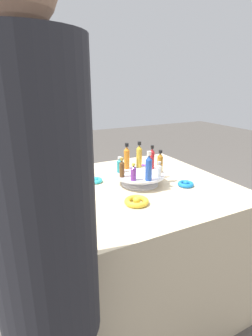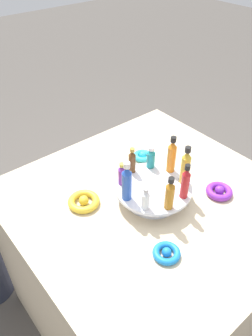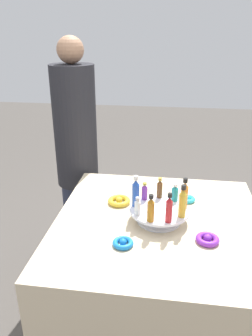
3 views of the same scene
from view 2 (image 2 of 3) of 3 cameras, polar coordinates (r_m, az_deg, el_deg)
The scene contains 16 objects.
ground_plane at distance 1.86m, azimuth 3.29°, elevation -23.15°, with size 12.00×12.00×0.00m, color #4C4742.
party_table at distance 1.52m, azimuth 3.85°, elevation -16.12°, with size 0.97×0.97×0.79m.
display_stand at distance 1.20m, azimuth 4.73°, elevation -4.05°, with size 0.28×0.28×0.06m.
bottle_blue at distance 1.08m, azimuth 0.14°, elevation -2.52°, with size 0.03×0.03×0.15m.
bottle_clear at distance 1.07m, azimuth 3.42°, elevation -5.45°, with size 0.03×0.03×0.09m.
bottle_amber at distance 1.07m, azimuth 7.62°, elevation -4.56°, with size 0.03×0.03×0.13m.
bottle_red at distance 1.11m, azimuth 10.30°, elevation -2.50°, with size 0.03×0.03×0.14m.
bottle_gold at distance 1.17m, azimuth 10.33°, elevation 0.26°, with size 0.03×0.03×0.15m.
bottle_orange at distance 1.21m, azimuth 7.97°, elevation 2.14°, with size 0.03×0.03×0.15m.
bottle_teal at distance 1.24m, azimuth 4.36°, elevation 1.75°, with size 0.03×0.03×0.09m.
bottle_brown at distance 1.21m, azimuth 1.07°, elevation 1.22°, with size 0.03×0.03×0.11m.
bottle_purple at distance 1.16m, azimuth -0.68°, elevation -1.13°, with size 0.03×0.03×0.09m.
ribbon_bow_blue at distance 1.05m, azimuth 7.08°, elevation -14.47°, with size 0.09×0.09×0.03m.
ribbon_bow_purple at distance 1.28m, azimuth 15.93°, elevation -3.90°, with size 0.10×0.10×0.04m.
ribbon_bow_teal at distance 1.40m, azimuth 2.92°, elevation 2.15°, with size 0.08×0.08×0.03m.
ribbon_bow_gold at distance 1.20m, azimuth -7.36°, elevation -5.78°, with size 0.12×0.12×0.04m.
Camera 2 is at (-0.63, -0.61, 1.64)m, focal length 35.00 mm.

